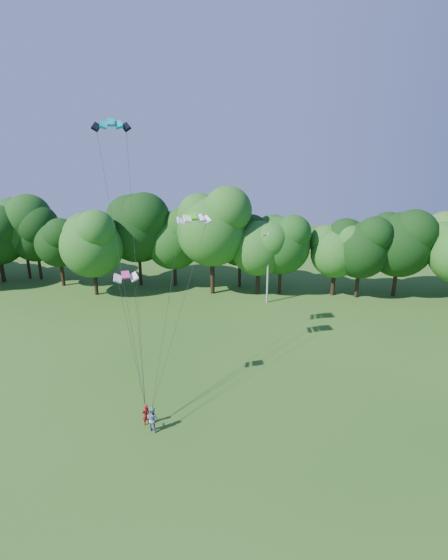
{
  "coord_description": "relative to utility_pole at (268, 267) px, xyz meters",
  "views": [
    {
      "loc": [
        3.1,
        -17.92,
        19.63
      ],
      "look_at": [
        0.82,
        13.0,
        9.17
      ],
      "focal_mm": 28.0,
      "sensor_mm": 36.0,
      "label": 1
    }
  ],
  "objects": [
    {
      "name": "kite_flyer_left",
      "position": [
        -8.99,
        -24.29,
        -3.67
      ],
      "size": [
        0.69,
        0.68,
        1.6
      ],
      "primitive_type": "imported",
      "rotation": [
        0.0,
        0.0,
        3.88
      ],
      "color": "#A11419",
      "rests_on": "ground"
    },
    {
      "name": "kite_teal",
      "position": [
        -12.6,
        -15.87,
        15.93
      ],
      "size": [
        2.98,
        1.99,
        0.61
      ],
      "rotation": [
        0.0,
        0.0,
        0.31
      ],
      "color": "#05A3A7",
      "rests_on": "ground"
    },
    {
      "name": "kite_green",
      "position": [
        -6.62,
        -15.0,
        8.73
      ],
      "size": [
        2.96,
        2.07,
        0.44
      ],
      "rotation": [
        0.0,
        0.0,
        0.34
      ],
      "color": "#4AD520",
      "rests_on": "ground"
    },
    {
      "name": "kite_flyer_right",
      "position": [
        -8.38,
        -24.87,
        -3.56
      ],
      "size": [
        1.1,
        1.02,
        1.82
      ],
      "primitive_type": "imported",
      "rotation": [
        0.0,
        0.0,
        2.67
      ],
      "color": "#899ABF",
      "rests_on": "ground"
    },
    {
      "name": "tree_back_center",
      "position": [
        -3.58,
        5.73,
        2.58
      ],
      "size": [
        7.77,
        7.77,
        11.3
      ],
      "color": "#322413",
      "rests_on": "ground"
    },
    {
      "name": "ground",
      "position": [
        -4.67,
        -31.99,
        -4.47
      ],
      "size": [
        160.0,
        160.0,
        0.0
      ],
      "primitive_type": "plane",
      "color": "#2B5416",
      "rests_on": "ground"
    },
    {
      "name": "tree_back_west",
      "position": [
        -33.44,
        6.85,
        3.48
      ],
      "size": [
        8.75,
        8.75,
        12.73
      ],
      "color": "black",
      "rests_on": "ground"
    },
    {
      "name": "kite_pink",
      "position": [
        -10.7,
        -21.1,
        5.62
      ],
      "size": [
        1.87,
        1.38,
        0.41
      ],
      "rotation": [
        0.0,
        0.0,
        0.38
      ],
      "color": "#D93C7E",
      "rests_on": "ground"
    },
    {
      "name": "utility_pole",
      "position": [
        0.0,
        0.0,
        0.0
      ],
      "size": [
        1.75,
        0.22,
        8.72
      ],
      "rotation": [
        0.0,
        0.0,
        0.08
      ],
      "color": "#AAAAA2",
      "rests_on": "ground"
    }
  ]
}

